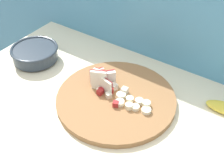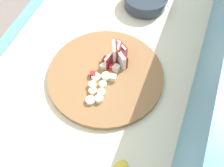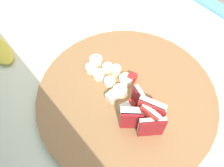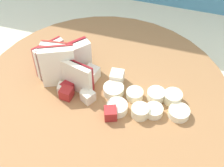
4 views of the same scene
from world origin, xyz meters
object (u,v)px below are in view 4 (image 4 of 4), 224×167
at_px(cutting_board, 103,99).
at_px(banana_slice_rows, 144,102).
at_px(apple_wedge_fan, 62,64).
at_px(apple_dice_pile, 90,87).

bearing_deg(cutting_board, banana_slice_rows, -0.42).
xyz_separation_m(apple_wedge_fan, apple_dice_pile, (0.05, -0.01, -0.02)).
distance_m(cutting_board, banana_slice_rows, 0.06).
bearing_deg(banana_slice_rows, cutting_board, 179.58).
height_order(cutting_board, apple_wedge_fan, apple_wedge_fan).
bearing_deg(apple_wedge_fan, cutting_board, -13.97).
distance_m(cutting_board, apple_wedge_fan, 0.08).
height_order(apple_dice_pile, banana_slice_rows, apple_dice_pile).
relative_size(cutting_board, apple_dice_pile, 3.87).
height_order(cutting_board, apple_dice_pile, apple_dice_pile).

